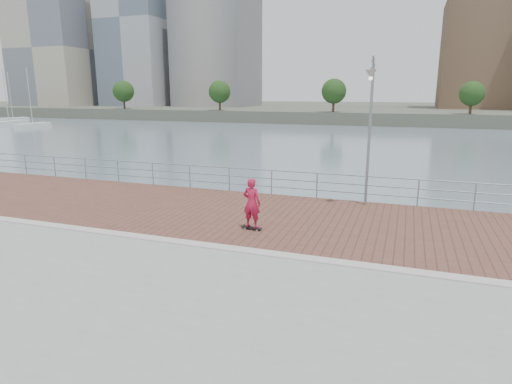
% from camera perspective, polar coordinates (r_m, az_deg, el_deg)
% --- Properties ---
extents(water, '(400.00, 400.00, 0.00)m').
position_cam_1_polar(water, '(13.47, -2.95, -15.70)').
color(water, slate).
rests_on(water, ground).
extents(brick_lane, '(40.00, 6.80, 0.02)m').
position_cam_1_polar(brick_lane, '(15.83, 1.94, -3.30)').
color(brick_lane, brown).
rests_on(brick_lane, seawall).
extents(curb, '(40.00, 0.40, 0.06)m').
position_cam_1_polar(curb, '(12.61, -3.06, -7.60)').
color(curb, '#B7B5AD').
rests_on(curb, seawall).
extents(far_shore, '(320.00, 95.00, 2.50)m').
position_cam_1_polar(far_shore, '(133.56, 17.81, 10.35)').
color(far_shore, '#4C5142').
rests_on(far_shore, ground).
extents(guardrail, '(39.06, 0.06, 1.13)m').
position_cam_1_polar(guardrail, '(18.84, 5.08, 1.48)').
color(guardrail, '#8C9EA8').
rests_on(guardrail, brick_lane).
extents(street_lamp, '(0.41, 1.18, 5.57)m').
position_cam_1_polar(street_lamp, '(17.03, 14.98, 10.93)').
color(street_lamp, gray).
rests_on(street_lamp, brick_lane).
extents(skateboard, '(0.71, 0.24, 0.08)m').
position_cam_1_polar(skateboard, '(14.32, -0.56, -4.79)').
color(skateboard, black).
rests_on(skateboard, brick_lane).
extents(skateboarder, '(0.64, 0.46, 1.67)m').
position_cam_1_polar(skateboarder, '(14.08, -0.57, -1.47)').
color(skateboarder, '#B2173A').
rests_on(skateboarder, skateboard).
extents(shoreline_trees, '(144.72, 4.98, 6.65)m').
position_cam_1_polar(shoreline_trees, '(87.89, 18.85, 12.52)').
color(shoreline_trees, '#473323').
rests_on(shoreline_trees, far_shore).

